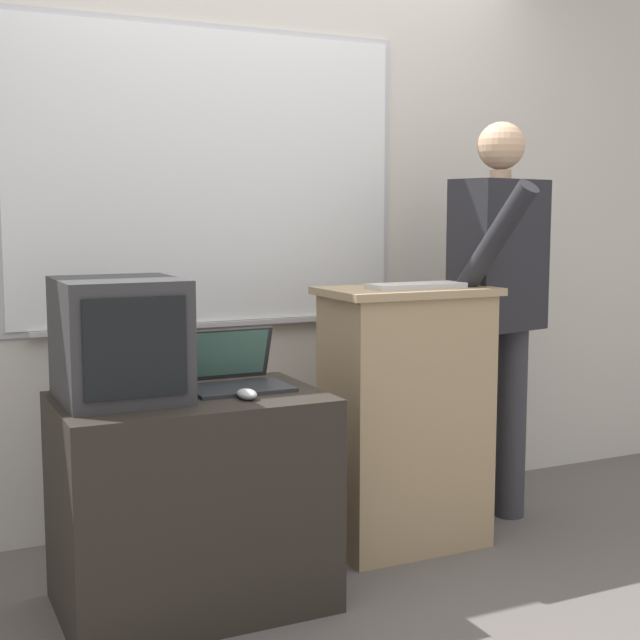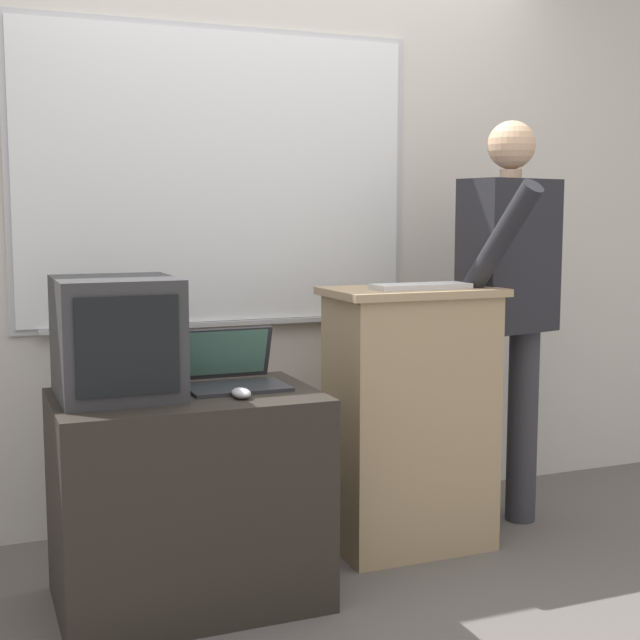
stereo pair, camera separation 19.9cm
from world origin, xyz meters
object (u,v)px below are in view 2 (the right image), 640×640
object	(u,v)px
wireless_keyboard	(421,286)
crt_monitor	(116,337)
laptop	(231,370)
computer_mouse_by_laptop	(241,393)
side_desk	(188,498)
person_presenter	(509,297)
lectern_podium	(410,418)

from	to	relation	value
wireless_keyboard	crt_monitor	distance (m)	1.19
laptop	crt_monitor	size ratio (longest dim) A/B	0.78
laptop	computer_mouse_by_laptop	xyz separation A→B (m)	(-0.03, -0.22, -0.04)
side_desk	wireless_keyboard	xyz separation A→B (m)	(0.96, 0.12, 0.69)
person_presenter	computer_mouse_by_laptop	distance (m)	1.35
computer_mouse_by_laptop	crt_monitor	world-z (taller)	crt_monitor
laptop	computer_mouse_by_laptop	size ratio (longest dim) A/B	3.44
laptop	lectern_podium	bearing A→B (deg)	6.56
side_desk	wireless_keyboard	size ratio (longest dim) A/B	2.30
person_presenter	crt_monitor	distance (m)	1.66
person_presenter	computer_mouse_by_laptop	xyz separation A→B (m)	(-1.28, -0.36, -0.24)
computer_mouse_by_laptop	crt_monitor	bearing A→B (deg)	153.48
person_presenter	crt_monitor	bearing A→B (deg)	173.07
crt_monitor	computer_mouse_by_laptop	bearing A→B (deg)	-26.52
wireless_keyboard	computer_mouse_by_laptop	world-z (taller)	wireless_keyboard
side_desk	person_presenter	bearing A→B (deg)	9.12
side_desk	laptop	world-z (taller)	laptop
lectern_podium	wireless_keyboard	size ratio (longest dim) A/B	2.72
side_desk	laptop	xyz separation A→B (m)	(0.18, 0.09, 0.42)
laptop	side_desk	bearing A→B (deg)	-154.85
side_desk	laptop	bearing A→B (deg)	25.15
lectern_podium	laptop	bearing A→B (deg)	-173.44
lectern_podium	computer_mouse_by_laptop	distance (m)	0.88
computer_mouse_by_laptop	crt_monitor	distance (m)	0.45
wireless_keyboard	crt_monitor	size ratio (longest dim) A/B	0.87
side_desk	wireless_keyboard	distance (m)	1.19
person_presenter	laptop	world-z (taller)	person_presenter
laptop	wireless_keyboard	world-z (taller)	wireless_keyboard
side_desk	laptop	distance (m)	0.47
person_presenter	crt_monitor	world-z (taller)	person_presenter
wireless_keyboard	person_presenter	bearing A→B (deg)	12.71
person_presenter	computer_mouse_by_laptop	size ratio (longest dim) A/B	17.15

